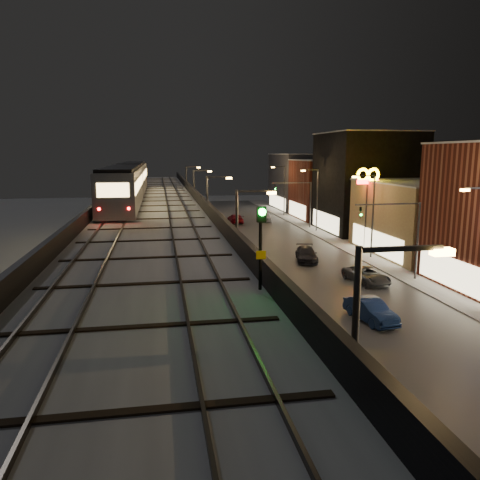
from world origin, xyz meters
TOP-DOWN VIEW (x-y plane):
  - ground at (0.00, 0.00)m, footprint 220.00×220.00m
  - road_surface at (7.50, 35.00)m, footprint 17.00×120.00m
  - sidewalk_right at (17.50, 35.00)m, footprint 4.00×120.00m
  - under_viaduct_pavement at (-6.00, 35.00)m, footprint 11.00×120.00m
  - elevated_viaduct at (-6.00, 31.84)m, footprint 9.00×100.00m
  - viaduct_trackbed at (-6.01, 31.97)m, footprint 8.40×100.00m
  - viaduct_parapet_streetside at (-1.65, 32.00)m, footprint 0.30×100.00m
  - viaduct_parapet_far at (-10.35, 32.00)m, footprint 0.30×100.00m
  - building_c at (23.99, 32.00)m, footprint 12.20×15.20m
  - building_d at (23.99, 48.00)m, footprint 12.20×13.20m
  - building_e at (23.99, 62.00)m, footprint 12.20×12.20m
  - building_f at (23.99, 76.00)m, footprint 12.20×16.20m
  - streetlight_left_0 at (-0.43, -5.00)m, footprint 2.57×0.28m
  - streetlight_left_1 at (-0.43, 13.00)m, footprint 2.57×0.28m
  - streetlight_left_2 at (-0.43, 31.00)m, footprint 2.57×0.28m
  - streetlight_right_2 at (16.73, 31.00)m, footprint 2.56×0.28m
  - streetlight_left_3 at (-0.43, 49.00)m, footprint 2.57×0.28m
  - streetlight_right_3 at (16.73, 49.00)m, footprint 2.56×0.28m
  - streetlight_left_4 at (-0.43, 67.00)m, footprint 2.57×0.28m
  - streetlight_right_4 at (16.73, 67.00)m, footprint 2.56×0.28m
  - traffic_light_rig_a at (15.84, 22.00)m, footprint 6.10×0.34m
  - traffic_light_rig_b at (15.84, 52.00)m, footprint 6.10×0.34m
  - subway_train at (-8.50, 35.32)m, footprint 2.93×35.69m
  - rail_signal at (-2.10, -0.40)m, footprint 0.33×0.42m
  - car_taxi at (0.54, 4.92)m, footprint 2.46×4.11m
  - car_near_white at (3.30, 23.47)m, footprint 2.21×4.79m
  - car_mid_silver at (0.32, 46.46)m, footprint 3.32×5.28m
  - car_mid_dark at (6.70, 59.00)m, footprint 2.18×4.99m
  - car_far_white at (0.95, 60.34)m, footprint 2.28×3.88m
  - car_onc_silver at (8.38, 12.75)m, footprint 2.28×4.77m
  - car_onc_dark at (12.19, 21.65)m, footprint 3.13×5.36m
  - car_onc_white at (9.61, 30.62)m, footprint 3.11×5.42m
  - car_onc_red at (12.02, 60.10)m, footprint 2.50×4.63m
  - sign_mcdonalds at (18.00, 34.76)m, footprint 2.86×0.55m

SIDE VIEW (x-z plane):
  - ground at x=0.00m, z-range 0.00..0.00m
  - road_surface at x=7.50m, z-range 0.00..0.06m
  - under_viaduct_pavement at x=-6.00m, z-range 0.00..0.06m
  - sidewalk_right at x=17.50m, z-range 0.00..0.14m
  - car_far_white at x=0.95m, z-range 0.00..1.24m
  - car_taxi at x=0.54m, z-range 0.00..1.31m
  - car_mid_silver at x=0.32m, z-range 0.00..1.36m
  - car_onc_dark at x=12.19m, z-range 0.00..1.40m
  - car_mid_dark at x=6.70m, z-range 0.00..1.43m
  - car_onc_white at x=9.61m, z-range 0.00..1.48m
  - car_onc_red at x=12.02m, z-range 0.00..1.50m
  - car_onc_silver at x=8.38m, z-range 0.00..1.51m
  - car_near_white at x=3.30m, z-range 0.00..1.52m
  - building_c at x=23.99m, z-range 0.00..8.16m
  - traffic_light_rig_a at x=15.84m, z-range 1.00..8.00m
  - traffic_light_rig_b at x=15.84m, z-range 1.00..8.00m
  - building_e at x=23.99m, z-range 0.00..10.16m
  - streetlight_left_0 at x=-0.43m, z-range 0.74..9.74m
  - streetlight_left_1 at x=-0.43m, z-range 0.74..9.74m
  - streetlight_left_2 at x=-0.43m, z-range 0.74..9.74m
  - streetlight_right_2 at x=16.73m, z-range 0.74..9.74m
  - streetlight_left_3 at x=-0.43m, z-range 0.74..9.74m
  - streetlight_right_3 at x=16.73m, z-range 0.74..9.74m
  - streetlight_left_4 at x=-0.43m, z-range 0.74..9.74m
  - streetlight_right_4 at x=16.73m, z-range 0.74..9.74m
  - building_f at x=23.99m, z-range 0.00..11.16m
  - elevated_viaduct at x=-6.00m, z-range 2.47..8.77m
  - viaduct_trackbed at x=-6.01m, z-range 6.23..6.55m
  - viaduct_parapet_streetside at x=-1.65m, z-range 6.30..7.40m
  - viaduct_parapet_far at x=-10.35m, z-range 6.30..7.40m
  - building_d at x=23.99m, z-range 0.00..14.16m
  - sign_mcdonalds at x=18.00m, z-range 2.94..12.54m
  - subway_train at x=-8.50m, z-range 6.61..10.10m
  - rail_signal at x=-2.10m, z-range 7.22..10.07m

